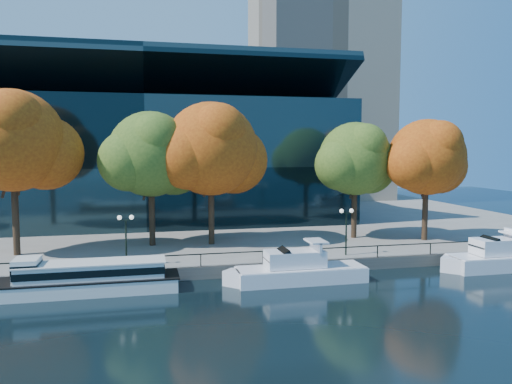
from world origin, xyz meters
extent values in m
plane|color=black|center=(0.00, 0.00, 0.00)|extent=(160.00, 160.00, 0.00)
cube|color=slate|center=(0.00, 36.50, 0.50)|extent=(90.00, 67.00, 1.00)
cube|color=#47443F|center=(0.00, 3.05, 0.50)|extent=(90.00, 0.25, 1.00)
cube|color=black|center=(0.00, 3.25, 1.95)|extent=(88.20, 0.08, 0.08)
cube|color=black|center=(0.00, 3.25, 1.45)|extent=(0.07, 0.07, 0.90)
cube|color=black|center=(-4.00, 32.00, 8.00)|extent=(50.00, 24.00, 16.00)
cube|color=black|center=(-4.00, 28.00, 17.50)|extent=(50.00, 17.14, 7.86)
cube|color=tan|center=(28.00, 55.00, 32.50)|extent=(22.00, 22.00, 65.00)
cube|color=white|center=(-8.36, 1.21, 0.50)|extent=(12.72, 3.09, 1.00)
cube|color=black|center=(-8.36, 1.21, 1.02)|extent=(12.98, 3.15, 0.11)
cube|color=white|center=(-7.91, 1.21, 1.59)|extent=(9.92, 2.53, 1.09)
cube|color=black|center=(-7.91, 1.21, 1.64)|extent=(10.05, 2.60, 0.50)
cube|color=white|center=(-7.91, 1.21, 2.18)|extent=(10.18, 2.66, 0.09)
cube|color=white|center=(-12.18, 1.21, 1.86)|extent=(1.64, 2.16, 1.64)
cube|color=black|center=(-12.18, 1.21, 2.04)|extent=(1.68, 2.22, 0.64)
cube|color=white|center=(7.35, 0.60, 0.57)|extent=(9.92, 2.84, 1.13)
cube|color=white|center=(2.39, 0.60, 0.57)|extent=(2.17, 2.17, 1.13)
cube|color=white|center=(7.35, 0.60, 1.15)|extent=(9.73, 2.78, 0.08)
cube|color=white|center=(6.85, 0.60, 1.84)|extent=(4.47, 2.13, 1.23)
cube|color=black|center=(5.56, 0.60, 1.94)|extent=(1.95, 2.04, 1.55)
cube|color=white|center=(8.54, 0.60, 2.74)|extent=(0.24, 2.21, 0.76)
cube|color=white|center=(8.54, 0.60, 3.12)|extent=(1.32, 2.21, 0.14)
cube|color=white|center=(25.13, 0.65, 0.61)|extent=(9.17, 2.85, 1.22)
cube|color=white|center=(20.55, 0.65, 0.61)|extent=(2.25, 2.25, 1.22)
cube|color=white|center=(25.13, 0.65, 1.24)|extent=(8.98, 2.80, 0.08)
cube|color=white|center=(24.67, 0.65, 1.99)|extent=(4.13, 2.14, 1.32)
cube|color=black|center=(23.48, 0.65, 2.09)|extent=(1.86, 2.05, 1.54)
cylinder|color=black|center=(-15.04, 10.90, 4.94)|extent=(0.56, 0.56, 7.88)
cylinder|color=black|center=(-14.54, 11.10, 8.04)|extent=(1.23, 1.88, 3.94)
cylinder|color=black|center=(-15.44, 10.60, 7.75)|extent=(1.13, 1.29, 3.52)
sphere|color=#932E0B|center=(-15.04, 10.90, 10.85)|extent=(8.71, 8.71, 8.71)
sphere|color=#932E0B|center=(-12.64, 12.21, 9.76)|extent=(6.54, 6.54, 6.54)
sphere|color=#932E0B|center=(-14.60, 9.16, 12.37)|extent=(5.23, 5.23, 5.23)
cylinder|color=black|center=(-3.53, 12.65, 4.45)|extent=(0.56, 0.56, 6.91)
cylinder|color=black|center=(-3.03, 12.85, 7.17)|extent=(1.13, 1.69, 3.46)
cylinder|color=black|center=(-3.93, 12.35, 6.92)|extent=(1.03, 1.17, 3.10)
sphere|color=#37541A|center=(-3.53, 12.65, 9.64)|extent=(7.98, 7.98, 7.98)
sphere|color=#37541A|center=(-1.33, 13.84, 8.64)|extent=(5.99, 5.99, 5.99)
sphere|color=#37541A|center=(-5.52, 11.85, 9.04)|extent=(5.59, 5.59, 5.59)
sphere|color=#37541A|center=(-3.13, 11.05, 11.03)|extent=(4.79, 4.79, 4.79)
cylinder|color=black|center=(2.03, 11.97, 4.65)|extent=(0.56, 0.56, 7.30)
cylinder|color=black|center=(2.53, 12.17, 7.52)|extent=(1.17, 1.76, 3.65)
cylinder|color=black|center=(1.63, 11.67, 7.26)|extent=(1.07, 1.21, 3.27)
sphere|color=#932E0B|center=(2.03, 11.97, 10.12)|extent=(8.85, 8.85, 8.85)
sphere|color=#932E0B|center=(4.46, 13.30, 9.02)|extent=(6.64, 6.64, 6.64)
sphere|color=#932E0B|center=(-0.18, 11.09, 9.46)|extent=(6.20, 6.20, 6.20)
sphere|color=#932E0B|center=(2.47, 10.20, 11.67)|extent=(5.31, 5.31, 5.31)
cylinder|color=black|center=(16.80, 12.21, 4.24)|extent=(0.56, 0.56, 6.49)
cylinder|color=black|center=(17.30, 12.41, 6.79)|extent=(1.08, 1.61, 3.26)
cylinder|color=black|center=(16.40, 11.91, 6.56)|extent=(0.99, 1.12, 2.91)
sphere|color=#37541A|center=(16.80, 12.21, 9.11)|extent=(7.42, 7.42, 7.42)
sphere|color=#37541A|center=(18.84, 13.32, 8.18)|extent=(5.57, 5.57, 5.57)
sphere|color=#37541A|center=(14.94, 11.46, 8.55)|extent=(5.20, 5.20, 5.20)
sphere|color=#37541A|center=(17.17, 10.72, 10.41)|extent=(4.45, 4.45, 4.45)
cylinder|color=black|center=(23.18, 9.43, 4.32)|extent=(0.56, 0.56, 6.64)
cylinder|color=black|center=(23.68, 9.63, 6.93)|extent=(1.09, 1.64, 3.33)
cylinder|color=black|center=(22.78, 9.13, 6.69)|extent=(1.01, 1.13, 2.98)
sphere|color=#932E0B|center=(23.18, 9.43, 9.30)|extent=(7.53, 7.53, 7.53)
sphere|color=#932E0B|center=(25.25, 10.56, 8.36)|extent=(5.65, 5.65, 5.65)
sphere|color=#932E0B|center=(21.30, 8.68, 8.73)|extent=(5.27, 5.27, 5.27)
sphere|color=#932E0B|center=(23.56, 7.92, 10.61)|extent=(4.52, 4.52, 4.52)
cylinder|color=black|center=(-5.66, 4.50, 2.80)|extent=(0.14, 0.14, 3.60)
cube|color=black|center=(-5.66, 4.50, 4.65)|extent=(0.90, 0.06, 0.06)
sphere|color=white|center=(-6.11, 4.50, 4.85)|extent=(0.36, 0.36, 0.36)
sphere|color=white|center=(-5.21, 4.50, 4.85)|extent=(0.36, 0.36, 0.36)
cylinder|color=black|center=(12.66, 4.50, 2.80)|extent=(0.14, 0.14, 3.60)
cube|color=black|center=(12.66, 4.50, 4.65)|extent=(0.90, 0.06, 0.06)
sphere|color=white|center=(12.21, 4.50, 4.85)|extent=(0.36, 0.36, 0.36)
sphere|color=white|center=(13.11, 4.50, 4.85)|extent=(0.36, 0.36, 0.36)
camera|label=1|loc=(-4.25, -35.07, 10.27)|focal=35.00mm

